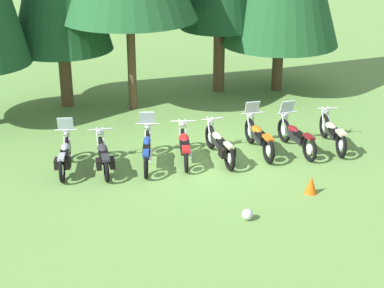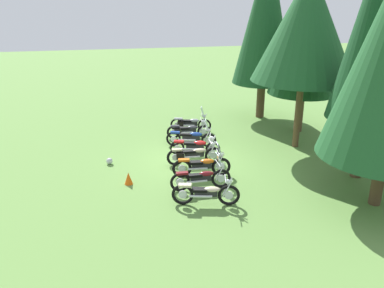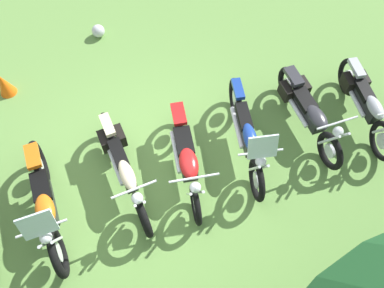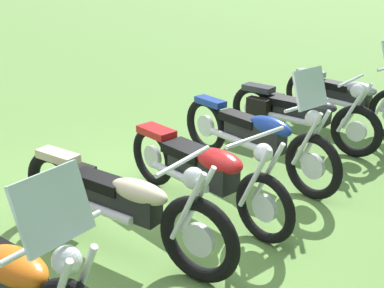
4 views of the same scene
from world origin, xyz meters
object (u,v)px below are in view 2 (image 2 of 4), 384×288
object	(u,v)px
motorcycle_0	(190,123)
traffic_cone	(129,178)
motorcycle_5	(202,165)
pine_tree_1	(307,30)
motorcycle_3	(195,146)
pine_tree_0	(266,15)
motorcycle_4	(193,155)
pine_tree_2	(307,26)
pine_tree_3	(381,14)
motorcycle_2	(192,137)
motorcycle_7	(206,193)
motorcycle_1	(188,130)
dropped_helmet	(109,161)
motorcycle_6	(202,178)

from	to	relation	value
motorcycle_0	traffic_cone	bearing A→B (deg)	-106.00
motorcycle_0	motorcycle_5	xyz separation A→B (m)	(5.61, -0.68, 0.02)
motorcycle_5	pine_tree_1	distance (m)	9.09
motorcycle_3	pine_tree_0	world-z (taller)	pine_tree_0
traffic_cone	motorcycle_4	bearing A→B (deg)	115.46
pine_tree_1	pine_tree_2	size ratio (longest dim) A/B	1.05
pine_tree_1	pine_tree_2	xyz separation A→B (m)	(2.12, -1.16, 0.37)
pine_tree_2	pine_tree_3	world-z (taller)	pine_tree_3
motorcycle_2	motorcycle_7	bearing A→B (deg)	-78.33
motorcycle_2	motorcycle_4	distance (m)	2.11
motorcycle_5	motorcycle_7	bearing A→B (deg)	-94.33
motorcycle_4	pine_tree_3	world-z (taller)	pine_tree_3
motorcycle_4	pine_tree_2	world-z (taller)	pine_tree_2
pine_tree_0	traffic_cone	bearing A→B (deg)	-47.57
motorcycle_5	motorcycle_4	bearing A→B (deg)	99.75
motorcycle_1	dropped_helmet	bearing A→B (deg)	-139.52
motorcycle_3	pine_tree_3	size ratio (longest dim) A/B	0.22
motorcycle_0	motorcycle_4	distance (m)	4.40
motorcycle_1	pine_tree_2	xyz separation A→B (m)	(2.19, 4.82, 5.14)
motorcycle_3	motorcycle_5	distance (m)	2.27
motorcycle_1	motorcycle_0	bearing A→B (deg)	79.22
motorcycle_6	traffic_cone	world-z (taller)	motorcycle_6
motorcycle_2	motorcycle_6	world-z (taller)	motorcycle_6
motorcycle_0	motorcycle_2	xyz separation A→B (m)	(2.25, -0.39, 0.01)
dropped_helmet	motorcycle_0	bearing A→B (deg)	129.65
motorcycle_0	pine_tree_1	distance (m)	7.44
motorcycle_0	motorcycle_7	size ratio (longest dim) A/B	0.91
motorcycle_4	motorcycle_5	bearing A→B (deg)	-82.96
motorcycle_1	pine_tree_2	bearing A→B (deg)	-16.71
motorcycle_1	motorcycle_7	size ratio (longest dim) A/B	0.96
motorcycle_1	motorcycle_7	distance (m)	6.90
motorcycle_0	motorcycle_4	world-z (taller)	motorcycle_0
motorcycle_3	pine_tree_1	distance (m)	8.05
motorcycle_0	motorcycle_5	bearing A→B (deg)	-80.57
motorcycle_3	motorcycle_7	size ratio (longest dim) A/B	0.96
motorcycle_0	motorcycle_7	xyz separation A→B (m)	(7.87, -1.09, -0.00)
motorcycle_2	motorcycle_3	bearing A→B (deg)	-74.86
pine_tree_1	motorcycle_6	bearing A→B (deg)	-49.63
pine_tree_0	pine_tree_3	size ratio (longest dim) A/B	0.95
motorcycle_2	pine_tree_3	distance (m)	9.30
motorcycle_2	motorcycle_7	distance (m)	5.66
motorcycle_2	pine_tree_1	xyz separation A→B (m)	(-1.17, 6.03, 4.72)
motorcycle_2	motorcycle_3	size ratio (longest dim) A/B	1.05
motorcycle_2	motorcycle_5	distance (m)	3.37
motorcycle_0	motorcycle_6	size ratio (longest dim) A/B	0.91
motorcycle_2	traffic_cone	world-z (taller)	motorcycle_2
motorcycle_3	motorcycle_7	bearing A→B (deg)	-81.49
motorcycle_3	dropped_helmet	distance (m)	3.85
motorcycle_7	motorcycle_1	bearing A→B (deg)	97.64
motorcycle_6	pine_tree_2	size ratio (longest dim) A/B	0.29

